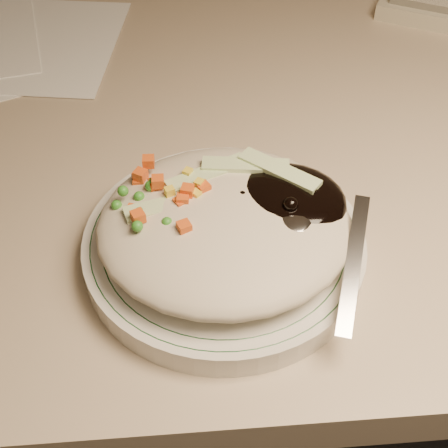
{
  "coord_description": "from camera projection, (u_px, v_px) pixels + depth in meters",
  "views": [
    {
      "loc": [
        -0.12,
        0.85,
        1.12
      ],
      "look_at": [
        -0.1,
        1.18,
        0.78
      ],
      "focal_mm": 50.0,
      "sensor_mm": 36.0,
      "label": 1
    }
  ],
  "objects": [
    {
      "name": "desk",
      "position": [
        289.0,
        234.0,
        0.79
      ],
      "size": [
        1.4,
        0.7,
        0.74
      ],
      "color": "tan",
      "rests_on": "ground"
    },
    {
      "name": "plate",
      "position": [
        224.0,
        247.0,
        0.49
      ],
      "size": [
        0.22,
        0.22,
        0.02
      ],
      "primitive_type": "cylinder",
      "color": "silver",
      "rests_on": "desk"
    },
    {
      "name": "plate_rim",
      "position": [
        224.0,
        238.0,
        0.48
      ],
      "size": [
        0.21,
        0.21,
        0.0
      ],
      "color": "#144723",
      "rests_on": "plate"
    },
    {
      "name": "meal",
      "position": [
        230.0,
        219.0,
        0.47
      ],
      "size": [
        0.21,
        0.19,
        0.05
      ],
      "color": "#B0A58E",
      "rests_on": "plate"
    }
  ]
}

